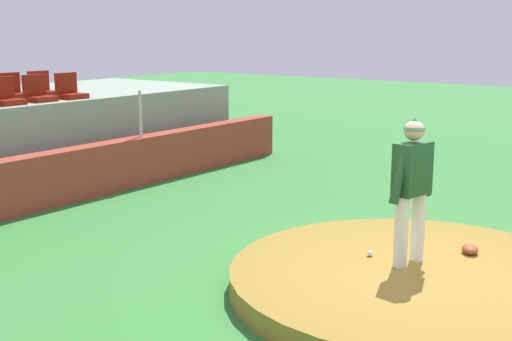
{
  "coord_description": "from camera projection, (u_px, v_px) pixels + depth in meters",
  "views": [
    {
      "loc": [
        -7.22,
        -2.98,
        3.03
      ],
      "look_at": [
        0.0,
        2.37,
        1.16
      ],
      "focal_mm": 47.92,
      "sensor_mm": 36.0,
      "label": 1
    }
  ],
  "objects": [
    {
      "name": "pitchers_mound",
      "position": [
        418.0,
        281.0,
        8.01
      ],
      "size": [
        4.45,
        4.45,
        0.26
      ],
      "primitive_type": "cylinder",
      "color": "olive",
      "rests_on": "ground_plane"
    },
    {
      "name": "ground_plane",
      "position": [
        418.0,
        291.0,
        8.03
      ],
      "size": [
        60.0,
        60.0,
        0.0
      ],
      "primitive_type": "plane",
      "color": "#337D36"
    },
    {
      "name": "stadium_chair_3",
      "position": [
        38.0,
        93.0,
        12.85
      ],
      "size": [
        0.48,
        0.44,
        0.5
      ],
      "rotation": [
        0.0,
        0.0,
        3.14
      ],
      "color": "maroon",
      "rests_on": "bleacher_platform"
    },
    {
      "name": "stadium_chair_8",
      "position": [
        12.0,
        90.0,
        13.39
      ],
      "size": [
        0.48,
        0.44,
        0.5
      ],
      "rotation": [
        0.0,
        0.0,
        3.14
      ],
      "color": "maroon",
      "rests_on": "bleacher_platform"
    },
    {
      "name": "stadium_chair_9",
      "position": [
        42.0,
        88.0,
        13.94
      ],
      "size": [
        0.48,
        0.44,
        0.5
      ],
      "rotation": [
        0.0,
        0.0,
        3.14
      ],
      "color": "maroon",
      "rests_on": "bleacher_platform"
    },
    {
      "name": "stadium_chair_4",
      "position": [
        70.0,
        91.0,
        13.38
      ],
      "size": [
        0.48,
        0.44,
        0.5
      ],
      "rotation": [
        0.0,
        0.0,
        3.14
      ],
      "color": "maroon",
      "rests_on": "bleacher_platform"
    },
    {
      "name": "baseball",
      "position": [
        370.0,
        253.0,
        8.47
      ],
      "size": [
        0.07,
        0.07,
        0.07
      ],
      "primitive_type": "sphere",
      "color": "white",
      "rests_on": "pitchers_mound"
    },
    {
      "name": "fielding_glove",
      "position": [
        470.0,
        249.0,
        8.58
      ],
      "size": [
        0.36,
        0.31,
        0.11
      ],
      "primitive_type": "ellipsoid",
      "rotation": [
        0.0,
        0.0,
        0.47
      ],
      "color": "brown",
      "rests_on": "pitchers_mound"
    },
    {
      "name": "pitcher",
      "position": [
        412.0,
        181.0,
        8.02
      ],
      "size": [
        0.81,
        0.34,
        1.76
      ],
      "rotation": [
        0.0,
        0.0,
        -0.18
      ],
      "color": "silver",
      "rests_on": "pitchers_mound"
    },
    {
      "name": "stadium_chair_2",
      "position": [
        6.0,
        96.0,
        12.29
      ],
      "size": [
        0.48,
        0.44,
        0.5
      ],
      "rotation": [
        0.0,
        0.0,
        3.14
      ],
      "color": "maroon",
      "rests_on": "bleacher_platform"
    },
    {
      "name": "fence_post_right",
      "position": [
        140.0,
        114.0,
        13.37
      ],
      "size": [
        0.06,
        0.06,
        0.91
      ],
      "primitive_type": "cylinder",
      "color": "silver",
      "rests_on": "brick_barrier"
    },
    {
      "name": "brick_barrier",
      "position": [
        53.0,
        179.0,
        11.89
      ],
      "size": [
        12.69,
        0.4,
        0.94
      ],
      "primitive_type": "cube",
      "color": "#9F3A2A",
      "rests_on": "ground_plane"
    }
  ]
}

